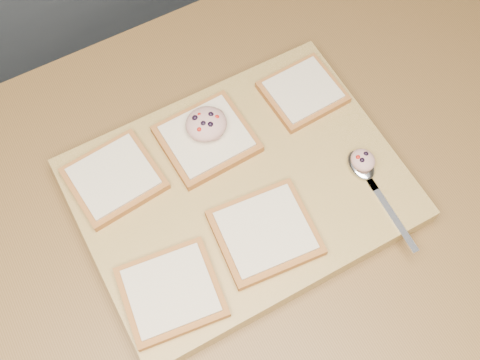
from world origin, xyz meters
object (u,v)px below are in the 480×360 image
object	(u,v)px
spoon	(365,172)
tuna_salad_dollop	(206,124)
bread_far_center	(207,139)
cutting_board	(240,191)

from	to	relation	value
spoon	tuna_salad_dollop	bearing A→B (deg)	135.41
tuna_salad_dollop	spoon	world-z (taller)	tuna_salad_dollop
bread_far_center	spoon	bearing A→B (deg)	-41.95
cutting_board	tuna_salad_dollop	bearing A→B (deg)	91.36
bread_far_center	spoon	size ratio (longest dim) A/B	0.76
bread_far_center	spoon	distance (m)	0.24
cutting_board	tuna_salad_dollop	world-z (taller)	tuna_salad_dollop
tuna_salad_dollop	spoon	distance (m)	0.24
cutting_board	tuna_salad_dollop	size ratio (longest dim) A/B	7.44
cutting_board	bread_far_center	distance (m)	0.09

